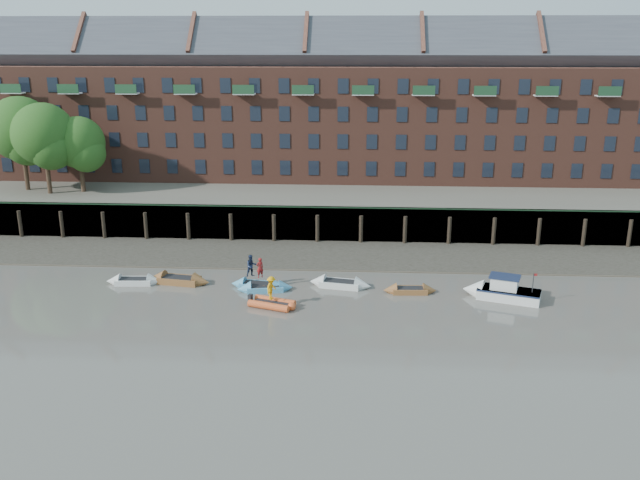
# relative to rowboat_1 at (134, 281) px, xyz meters

# --- Properties ---
(ground) EXTENTS (220.00, 220.00, 0.00)m
(ground) POSITION_rel_rowboat_1_xyz_m (11.39, -10.10, -0.22)
(ground) COLOR #615C55
(ground) RESTS_ON ground
(foreshore) EXTENTS (110.00, 8.00, 0.50)m
(foreshore) POSITION_rel_rowboat_1_xyz_m (11.39, 7.90, -0.22)
(foreshore) COLOR #3D382F
(foreshore) RESTS_ON ground
(mud_band) EXTENTS (110.00, 1.60, 0.10)m
(mud_band) POSITION_rel_rowboat_1_xyz_m (11.39, 4.50, -0.22)
(mud_band) COLOR #4C4336
(mud_band) RESTS_ON ground
(river_wall) EXTENTS (110.00, 1.23, 3.30)m
(river_wall) POSITION_rel_rowboat_1_xyz_m (11.39, 12.28, 1.37)
(river_wall) COLOR #2D2A26
(river_wall) RESTS_ON ground
(bank_terrace) EXTENTS (110.00, 28.00, 3.20)m
(bank_terrace) POSITION_rel_rowboat_1_xyz_m (11.39, 25.90, 1.38)
(bank_terrace) COLOR #5E594D
(bank_terrace) RESTS_ON ground
(apartment_terrace) EXTENTS (80.60, 15.56, 20.98)m
(apartment_terrace) POSITION_rel_rowboat_1_xyz_m (11.39, 26.89, 12.60)
(apartment_terrace) COLOR brown
(apartment_terrace) RESTS_ON bank_terrace
(tree_cluster) EXTENTS (11.76, 7.74, 9.40)m
(tree_cluster) POSITION_rel_rowboat_1_xyz_m (-14.23, 17.25, 8.78)
(tree_cluster) COLOR #3A281C
(tree_cluster) RESTS_ON bank_terrace
(rowboat_1) EXTENTS (4.34, 1.48, 1.24)m
(rowboat_1) POSITION_rel_rowboat_1_xyz_m (0.00, 0.00, 0.00)
(rowboat_1) COLOR silver
(rowboat_1) RESTS_ON ground
(rowboat_2) EXTENTS (5.06, 2.20, 1.42)m
(rowboat_2) POSITION_rel_rowboat_1_xyz_m (3.41, 0.37, 0.03)
(rowboat_2) COLOR brown
(rowboat_2) RESTS_ON ground
(rowboat_3) EXTENTS (4.40, 1.86, 1.24)m
(rowboat_3) POSITION_rel_rowboat_1_xyz_m (9.66, -0.35, -0.00)
(rowboat_3) COLOR #4F9AC1
(rowboat_3) RESTS_ON ground
(rowboat_4) EXTENTS (4.32, 1.91, 1.21)m
(rowboat_4) POSITION_rel_rowboat_1_xyz_m (10.24, -0.92, -0.01)
(rowboat_4) COLOR #4F9AC1
(rowboat_4) RESTS_ON ground
(rowboat_5) EXTENTS (4.91, 2.22, 1.37)m
(rowboat_5) POSITION_rel_rowboat_1_xyz_m (15.81, 0.28, 0.02)
(rowboat_5) COLOR silver
(rowboat_5) RESTS_ON ground
(rowboat_6) EXTENTS (3.99, 1.31, 1.15)m
(rowboat_6) POSITION_rel_rowboat_1_xyz_m (21.01, -0.68, -0.02)
(rowboat_6) COLOR brown
(rowboat_6) RESTS_ON ground
(rib_tender) EXTENTS (3.45, 2.51, 0.58)m
(rib_tender) POSITION_rel_rowboat_1_xyz_m (11.27, -3.98, 0.03)
(rib_tender) COLOR #DA5727
(rib_tender) RESTS_ON ground
(motor_launch) EXTENTS (5.77, 3.43, 2.26)m
(motor_launch) POSITION_rel_rowboat_1_xyz_m (27.17, -1.36, 0.36)
(motor_launch) COLOR silver
(motor_launch) RESTS_ON ground
(person_rower_a) EXTENTS (0.68, 0.63, 1.56)m
(person_rower_a) POSITION_rel_rowboat_1_xyz_m (9.80, -0.29, 1.39)
(person_rower_a) COLOR maroon
(person_rower_a) RESTS_ON rowboat_3
(person_rower_b) EXTENTS (1.02, 0.94, 1.70)m
(person_rower_b) POSITION_rel_rowboat_1_xyz_m (9.12, -0.08, 1.46)
(person_rower_b) COLOR #19233F
(person_rower_b) RESTS_ON rowboat_3
(person_rib_crew) EXTENTS (0.96, 1.23, 1.67)m
(person_rib_crew) POSITION_rel_rowboat_1_xyz_m (11.11, -3.85, 1.16)
(person_rib_crew) COLOR orange
(person_rib_crew) RESTS_ON rib_tender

